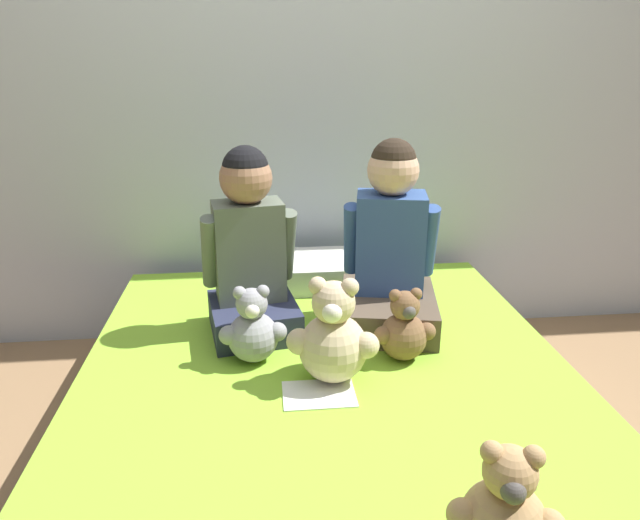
# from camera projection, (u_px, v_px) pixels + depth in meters

# --- Properties ---
(ground_plane) EXTENTS (14.00, 14.00, 0.00)m
(ground_plane) POSITION_uv_depth(u_px,v_px,m) (331.00, 486.00, 1.80)
(ground_plane) COLOR #93704C
(wall_behind_bed) EXTENTS (8.00, 0.06, 2.50)m
(wall_behind_bed) POSITION_uv_depth(u_px,v_px,m) (301.00, 62.00, 2.42)
(wall_behind_bed) COLOR silver
(wall_behind_bed) RESTS_ON ground_plane
(bed) EXTENTS (1.56, 2.03, 0.36)m
(bed) POSITION_uv_depth(u_px,v_px,m) (332.00, 440.00, 1.74)
(bed) COLOR #473828
(bed) RESTS_ON ground_plane
(child_on_left) EXTENTS (0.35, 0.36, 0.65)m
(child_on_left) POSITION_uv_depth(u_px,v_px,m) (250.00, 251.00, 1.96)
(child_on_left) COLOR #282D47
(child_on_left) RESTS_ON bed
(child_on_right) EXTENTS (0.40, 0.44, 0.67)m
(child_on_right) POSITION_uv_depth(u_px,v_px,m) (390.00, 252.00, 2.01)
(child_on_right) COLOR brown
(child_on_right) RESTS_ON bed
(teddy_bear_held_by_left_child) EXTENTS (0.21, 0.16, 0.26)m
(teddy_bear_held_by_left_child) POSITION_uv_depth(u_px,v_px,m) (253.00, 330.00, 1.80)
(teddy_bear_held_by_left_child) COLOR #939399
(teddy_bear_held_by_left_child) RESTS_ON bed
(teddy_bear_held_by_right_child) EXTENTS (0.20, 0.15, 0.24)m
(teddy_bear_held_by_right_child) POSITION_uv_depth(u_px,v_px,m) (404.00, 330.00, 1.82)
(teddy_bear_held_by_right_child) COLOR brown
(teddy_bear_held_by_right_child) RESTS_ON bed
(teddy_bear_between_children) EXTENTS (0.27, 0.21, 0.33)m
(teddy_bear_between_children) POSITION_uv_depth(u_px,v_px,m) (333.00, 338.00, 1.69)
(teddy_bear_between_children) COLOR #D1B78E
(teddy_bear_between_children) RESTS_ON bed
(teddy_bear_at_foot_of_bed) EXTENTS (0.22, 0.17, 0.26)m
(teddy_bear_at_foot_of_bed) POSITION_uv_depth(u_px,v_px,m) (505.00, 512.00, 1.09)
(teddy_bear_at_foot_of_bed) COLOR tan
(teddy_bear_at_foot_of_bed) RESTS_ON bed
(pillow_at_headboard) EXTENTS (0.60, 0.32, 0.11)m
(pillow_at_headboard) POSITION_uv_depth(u_px,v_px,m) (309.00, 271.00, 2.43)
(pillow_at_headboard) COLOR silver
(pillow_at_headboard) RESTS_ON bed
(sign_card) EXTENTS (0.21, 0.15, 0.00)m
(sign_card) POSITION_uv_depth(u_px,v_px,m) (319.00, 394.00, 1.65)
(sign_card) COLOR white
(sign_card) RESTS_ON bed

